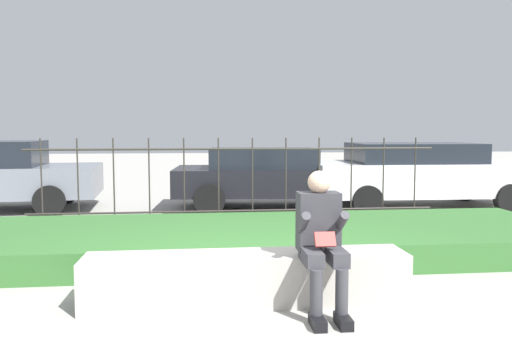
# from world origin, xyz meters

# --- Properties ---
(ground_plane) EXTENTS (60.00, 60.00, 0.00)m
(ground_plane) POSITION_xyz_m (0.00, 0.00, 0.00)
(ground_plane) COLOR #9E9B93
(stone_bench) EXTENTS (3.05, 0.51, 0.47)m
(stone_bench) POSITION_xyz_m (-0.12, 0.00, 0.21)
(stone_bench) COLOR #ADA89E
(stone_bench) RESTS_ON ground_plane
(person_seated_reader) EXTENTS (0.42, 0.73, 1.27)m
(person_seated_reader) POSITION_xyz_m (0.52, -0.29, 0.70)
(person_seated_reader) COLOR black
(person_seated_reader) RESTS_ON ground_plane
(grass_berm) EXTENTS (8.70, 2.44, 0.34)m
(grass_berm) POSITION_xyz_m (0.00, 1.92, 0.17)
(grass_berm) COLOR #33662D
(grass_berm) RESTS_ON ground_plane
(iron_fence) EXTENTS (6.70, 0.03, 1.51)m
(iron_fence) POSITION_xyz_m (-0.00, 3.53, 0.79)
(iron_fence) COLOR #332D28
(iron_fence) RESTS_ON ground_plane
(car_parked_center) EXTENTS (4.05, 2.05, 1.25)m
(car_parked_center) POSITION_xyz_m (0.83, 5.66, 0.68)
(car_parked_center) COLOR black
(car_parked_center) RESTS_ON ground_plane
(car_parked_right) EXTENTS (4.63, 2.05, 1.36)m
(car_parked_right) POSITION_xyz_m (3.99, 5.40, 0.73)
(car_parked_right) COLOR silver
(car_parked_right) RESTS_ON ground_plane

